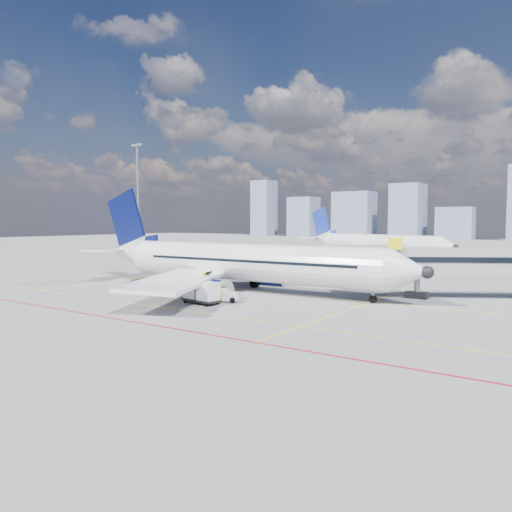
{
  "coord_description": "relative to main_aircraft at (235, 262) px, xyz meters",
  "views": [
    {
      "loc": [
        32.5,
        -38.4,
        7.95
      ],
      "look_at": [
        0.24,
        7.88,
        4.0
      ],
      "focal_mm": 35.0,
      "sensor_mm": 36.0,
      "label": 1
    }
  ],
  "objects": [
    {
      "name": "apron_markings",
      "position": [
        1.67,
        -11.09,
        -3.21
      ],
      "size": [
        90.0,
        35.12,
        0.01
      ],
      "color": "yellow",
      "rests_on": "ground"
    },
    {
      "name": "second_aircraft",
      "position": [
        -5.2,
        55.08,
        0.01
      ],
      "size": [
        37.97,
        32.25,
        11.49
      ],
      "rotation": [
        0.0,
        0.0,
        -0.35
      ],
      "color": "silver",
      "rests_on": "ground"
    },
    {
      "name": "cargo_dolly",
      "position": [
        3.18,
        -9.52,
        -2.04
      ],
      "size": [
        4.09,
        2.23,
        2.14
      ],
      "rotation": [
        0.0,
        0.0,
        -0.13
      ],
      "color": "black",
      "rests_on": "ground"
    },
    {
      "name": "belt_loader",
      "position": [
        -3.52,
        -5.07,
        -2.54
      ],
      "size": [
        6.45,
        1.83,
        2.63
      ],
      "rotation": [
        0.0,
        0.0,
        0.02
      ],
      "color": "black",
      "rests_on": "ground"
    },
    {
      "name": "jet_bridge",
      "position": [
        25.75,
        9.73,
        0.53
      ],
      "size": [
        23.55,
        15.78,
        6.3
      ],
      "color": "gray",
      "rests_on": "ground"
    },
    {
      "name": "ramp_worker",
      "position": [
        4.94,
        -8.83,
        -2.22
      ],
      "size": [
        0.52,
        0.75,
        1.98
      ],
      "primitive_type": "imported",
      "rotation": [
        0.0,
        0.0,
        1.64
      ],
      "color": "yellow",
      "rests_on": "ground"
    },
    {
      "name": "baggage_tug",
      "position": [
        4.41,
        -7.37,
        -2.49
      ],
      "size": [
        2.49,
        2.01,
        1.52
      ],
      "rotation": [
        0.0,
        0.0,
        0.37
      ],
      "color": "silver",
      "rests_on": "ground"
    },
    {
      "name": "main_aircraft",
      "position": [
        0.0,
        0.0,
        0.0
      ],
      "size": [
        44.04,
        38.37,
        12.83
      ],
      "rotation": [
        0.0,
        0.0,
        0.02
      ],
      "color": "silver",
      "rests_on": "ground"
    },
    {
      "name": "ground",
      "position": [
        2.25,
        -7.18,
        -3.22
      ],
      "size": [
        420.0,
        420.0,
        0.0
      ],
      "primitive_type": "plane",
      "color": "gray",
      "rests_on": "ground"
    },
    {
      "name": "floodlight_mast_nw",
      "position": [
        -52.75,
        32.82,
        10.37
      ],
      "size": [
        3.2,
        0.61,
        25.45
      ],
      "color": "slate",
      "rests_on": "ground"
    }
  ]
}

